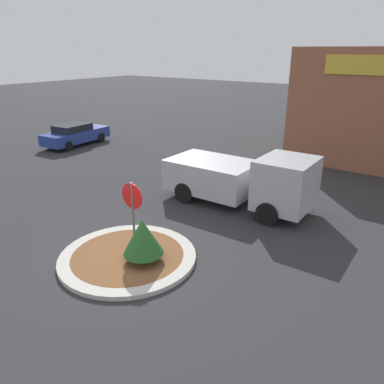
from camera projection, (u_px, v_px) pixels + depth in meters
The scene contains 6 objects.
ground_plane at pixel (128, 259), 11.26m from camera, with size 120.00×120.00×0.00m, color #2D2D30.
traffic_island at pixel (128, 257), 11.23m from camera, with size 4.09×4.09×0.14m.
stop_sign at pixel (132, 203), 11.35m from camera, with size 0.82×0.07×2.19m.
island_shrub at pixel (143, 237), 10.65m from camera, with size 1.18×1.18×1.30m.
utility_truck at pixel (241, 179), 14.77m from camera, with size 5.94×2.47×2.23m.
parked_sedan_blue at pixel (75, 134), 24.35m from camera, with size 2.12×4.66×1.40m.
Camera 1 is at (7.32, -6.78, 5.91)m, focal length 35.00 mm.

